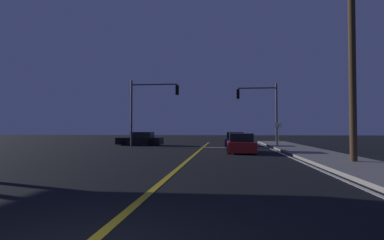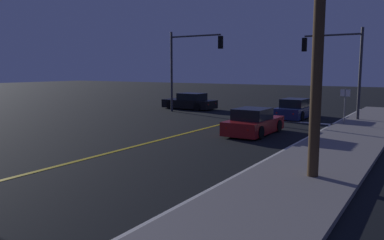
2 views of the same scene
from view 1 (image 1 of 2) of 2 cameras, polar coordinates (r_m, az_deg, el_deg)
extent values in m
cube|color=gray|center=(17.57, 24.75, -6.59)|extent=(3.20, 45.85, 0.15)
cube|color=gold|center=(16.77, -0.70, -7.22)|extent=(0.20, 43.30, 0.01)
cube|color=silver|center=(17.08, 18.82, -7.04)|extent=(0.16, 43.30, 0.01)
cube|color=silver|center=(27.88, 8.11, -4.97)|extent=(5.95, 0.50, 0.01)
cube|color=maroon|center=(22.26, 8.79, -4.70)|extent=(1.84, 4.16, 0.68)
cube|color=black|center=(21.99, 8.82, -3.17)|extent=(1.57, 1.92, 0.60)
cylinder|color=black|center=(23.52, 6.55, -4.84)|extent=(0.23, 0.64, 0.64)
cylinder|color=black|center=(23.61, 10.66, -4.81)|extent=(0.23, 0.64, 0.64)
cylinder|color=black|center=(20.95, 6.69, -5.23)|extent=(0.23, 0.64, 0.64)
cylinder|color=black|center=(21.05, 11.30, -5.19)|extent=(0.23, 0.64, 0.64)
sphere|color=#FFF4CC|center=(24.24, 7.19, -4.26)|extent=(0.18, 0.18, 0.18)
sphere|color=#FFF4CC|center=(24.30, 9.84, -4.25)|extent=(0.18, 0.18, 0.18)
sphere|color=red|center=(20.21, 7.54, -4.79)|extent=(0.14, 0.14, 0.14)
sphere|color=red|center=(20.28, 10.71, -4.77)|extent=(0.14, 0.14, 0.14)
cube|color=navy|center=(29.82, 7.75, -3.92)|extent=(1.79, 4.42, 0.68)
cube|color=black|center=(29.54, 7.75, -2.78)|extent=(1.52, 2.04, 0.60)
cylinder|color=black|center=(31.19, 6.21, -4.04)|extent=(0.23, 0.64, 0.64)
cylinder|color=black|center=(31.22, 9.19, -4.03)|extent=(0.23, 0.64, 0.64)
cylinder|color=black|center=(28.46, 6.17, -4.28)|extent=(0.23, 0.64, 0.64)
cylinder|color=black|center=(28.49, 9.43, -4.26)|extent=(0.23, 0.64, 0.64)
sphere|color=#FFF4CC|center=(31.95, 6.70, -3.62)|extent=(0.18, 0.18, 0.18)
sphere|color=#FFF4CC|center=(31.97, 8.64, -3.61)|extent=(0.18, 0.18, 0.18)
sphere|color=red|center=(27.67, 6.72, -3.94)|extent=(0.14, 0.14, 0.14)
sphere|color=red|center=(27.69, 8.95, -3.93)|extent=(0.14, 0.14, 0.14)
cube|color=black|center=(32.14, -9.40, -3.74)|extent=(4.51, 2.02, 0.68)
cube|color=black|center=(32.04, -8.94, -2.68)|extent=(2.10, 1.69, 0.60)
cylinder|color=black|center=(31.74, -12.26, -3.97)|extent=(0.65, 0.24, 0.64)
cylinder|color=black|center=(33.41, -11.23, -3.86)|extent=(0.65, 0.24, 0.64)
cylinder|color=black|center=(30.91, -7.43, -4.06)|extent=(0.65, 0.24, 0.64)
cylinder|color=black|center=(32.62, -6.62, -3.93)|extent=(0.65, 0.24, 0.64)
sphere|color=#FFF4CC|center=(32.29, -13.39, -3.57)|extent=(0.18, 0.18, 0.18)
sphere|color=#FFF4CC|center=(33.38, -12.67, -3.51)|extent=(0.18, 0.18, 0.18)
sphere|color=red|center=(30.99, -5.86, -3.69)|extent=(0.14, 0.14, 0.14)
sphere|color=red|center=(32.13, -5.37, -3.62)|extent=(0.14, 0.14, 0.14)
cylinder|color=#38383D|center=(30.52, 15.02, 0.89)|extent=(0.18, 0.18, 5.90)
cylinder|color=#38383D|center=(30.51, 11.66, 5.67)|extent=(3.57, 0.12, 0.12)
cube|color=black|center=(30.32, 8.30, 4.66)|extent=(0.28, 0.28, 0.90)
sphere|color=red|center=(30.35, 8.30, 5.16)|extent=(0.22, 0.22, 0.22)
sphere|color=#4C2D05|center=(30.32, 8.30, 4.66)|extent=(0.22, 0.22, 0.22)
sphere|color=#0A3814|center=(30.29, 8.31, 4.15)|extent=(0.22, 0.22, 0.22)
cylinder|color=#38383D|center=(30.03, -10.88, 1.17)|extent=(0.18, 0.18, 6.18)
cylinder|color=#38383D|center=(29.73, -6.84, 6.39)|extent=(4.32, 0.12, 0.12)
cube|color=black|center=(29.26, -2.69, 5.42)|extent=(0.28, 0.28, 0.90)
sphere|color=red|center=(29.29, -2.69, 5.95)|extent=(0.22, 0.22, 0.22)
sphere|color=#4C2D05|center=(29.26, -2.69, 5.42)|extent=(0.22, 0.22, 0.22)
sphere|color=#0A3814|center=(29.23, -2.69, 4.90)|extent=(0.22, 0.22, 0.22)
cylinder|color=#42301E|center=(16.90, 26.92, 12.32)|extent=(0.32, 0.32, 11.33)
cylinder|color=slate|center=(27.69, 15.35, -2.67)|extent=(0.06, 0.06, 2.21)
cube|color=white|center=(27.68, 15.34, -0.90)|extent=(0.56, 0.13, 0.40)
camera|label=2|loc=(9.82, 70.85, 9.10)|focal=35.74mm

